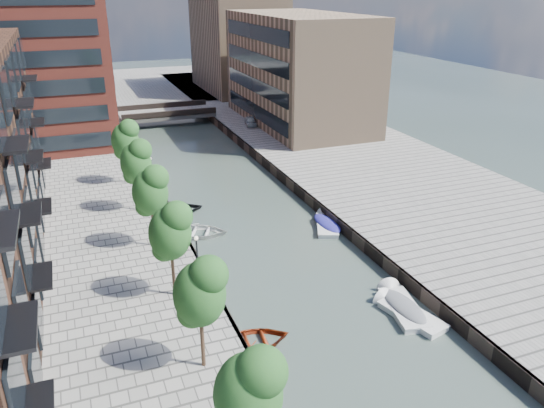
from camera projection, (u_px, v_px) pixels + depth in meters
water at (234, 202)px, 48.42m from camera, size 300.00×300.00×0.00m
quay_right at (385, 176)px, 53.59m from camera, size 20.00×140.00×1.00m
quay_wall_left at (167, 206)px, 46.19m from camera, size 0.25×140.00×1.00m
quay_wall_right at (296, 188)px, 50.28m from camera, size 0.25×140.00×1.00m
far_closure at (138, 86)px, 99.82m from camera, size 80.00×40.00×1.00m
tower at (14, 8)px, 58.06m from camera, size 18.00×18.00×30.00m
tan_block_near at (298, 70)px, 69.62m from camera, size 12.00×25.00×14.00m
tan_block_far at (238, 43)px, 91.59m from camera, size 12.00×20.00×16.00m
bridge at (166, 113)px, 75.40m from camera, size 13.00×6.00×1.30m
tree_1 at (248, 390)px, 18.60m from camera, size 2.50×2.50×5.95m
tree_2 at (199, 290)px, 24.62m from camera, size 2.50×2.50×5.95m
tree_3 at (170, 230)px, 30.63m from camera, size 2.50×2.50×5.95m
tree_4 at (150, 189)px, 36.65m from camera, size 2.50×2.50×5.95m
tree_5 at (136, 160)px, 42.67m from camera, size 2.50×2.50×5.95m
tree_6 at (125, 138)px, 48.69m from camera, size 2.50×2.50×5.95m
lamp_1 at (198, 261)px, 30.90m from camera, size 0.24×0.24×4.12m
lamp_2 at (152, 175)px, 44.66m from camera, size 0.24×0.24×4.12m
sloop_2 at (252, 345)px, 29.32m from camera, size 4.53×3.36×0.90m
sloop_3 at (197, 235)px, 42.09m from camera, size 5.88×5.18×1.01m
sloop_4 at (178, 212)px, 46.32m from camera, size 4.48×3.28×0.90m
motorboat_2 at (404, 312)px, 32.03m from camera, size 2.66×4.84×1.53m
motorboat_3 at (327, 223)px, 43.66m from camera, size 3.35×4.94×1.57m
motorboat_4 at (401, 305)px, 32.57m from camera, size 2.61×5.10×1.62m
car at (251, 121)px, 70.20m from camera, size 2.01×3.63×1.17m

